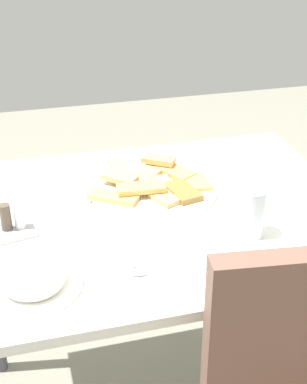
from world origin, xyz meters
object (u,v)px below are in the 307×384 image
at_px(salad_plate_greens, 32,278).
at_px(spoon, 178,269).
at_px(condiment_caddy, 14,224).
at_px(dining_table, 154,241).
at_px(paper_napkin, 175,266).
at_px(fork, 173,260).
at_px(pide_platter, 153,186).
at_px(drinking_glass, 251,212).

xyz_separation_m(salad_plate_greens, spoon, (-0.30, 0.03, -0.02)).
relative_size(spoon, condiment_caddy, 1.88).
relative_size(dining_table, condiment_caddy, 9.90).
height_order(paper_napkin, condiment_caddy, condiment_caddy).
bearing_deg(fork, salad_plate_greens, 5.84).
relative_size(salad_plate_greens, fork, 1.13).
relative_size(pide_platter, fork, 2.03).
height_order(salad_plate_greens, fork, salad_plate_greens).
bearing_deg(condiment_caddy, paper_napkin, 145.00).
relative_size(dining_table, spoon, 5.27).
bearing_deg(paper_napkin, condiment_caddy, -35.00).
distance_m(salad_plate_greens, drinking_glass, 0.52).
bearing_deg(pide_platter, fork, 82.30).
bearing_deg(spoon, dining_table, -87.18).
xyz_separation_m(spoon, condiment_caddy, (0.33, -0.25, 0.02)).
relative_size(salad_plate_greens, drinking_glass, 1.69).
relative_size(pide_platter, salad_plate_greens, 1.79).
xyz_separation_m(dining_table, salad_plate_greens, (0.32, 0.24, 0.12)).
bearing_deg(dining_table, paper_napkin, 85.92).
distance_m(paper_napkin, fork, 0.02).
xyz_separation_m(dining_table, drinking_glass, (-0.19, 0.17, 0.15)).
height_order(dining_table, salad_plate_greens, salad_plate_greens).
height_order(pide_platter, fork, pide_platter).
height_order(fork, spoon, same).
relative_size(dining_table, salad_plate_greens, 5.20).
xyz_separation_m(dining_table, pide_platter, (-0.03, -0.11, 0.11)).
bearing_deg(paper_napkin, drinking_glass, -158.81).
bearing_deg(condiment_caddy, fork, 147.15).
bearing_deg(paper_napkin, salad_plate_greens, -1.55).
bearing_deg(drinking_glass, salad_plate_greens, 8.09).
height_order(pide_platter, spoon, pide_platter).
bearing_deg(condiment_caddy, pide_platter, -161.99).
bearing_deg(salad_plate_greens, condiment_caddy, -82.96).
height_order(paper_napkin, spoon, spoon).
distance_m(dining_table, paper_napkin, 0.26).
relative_size(drinking_glass, condiment_caddy, 1.13).
distance_m(dining_table, fork, 0.25).
relative_size(dining_table, pide_platter, 2.91).
relative_size(salad_plate_greens, paper_napkin, 1.42).
bearing_deg(pide_platter, spoon, 83.04).
bearing_deg(dining_table, spoon, 86.20).
bearing_deg(drinking_glass, pide_platter, -59.04).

